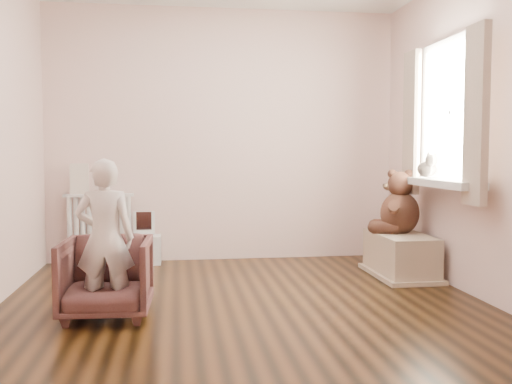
{
  "coord_description": "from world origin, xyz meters",
  "views": [
    {
      "loc": [
        -0.49,
        -4.13,
        1.12
      ],
      "look_at": [
        0.15,
        0.45,
        0.8
      ],
      "focal_mm": 40.0,
      "sensor_mm": 36.0,
      "label": 1
    }
  ],
  "objects": [
    {
      "name": "armchair",
      "position": [
        -0.97,
        -0.2,
        0.27
      ],
      "size": [
        0.61,
        0.62,
        0.55
      ],
      "primitive_type": "imported",
      "rotation": [
        0.0,
        0.0,
        -0.04
      ],
      "color": "#512C29",
      "rests_on": "floor"
    },
    {
      "name": "curtain_left",
      "position": [
        1.65,
        -0.27,
        1.39
      ],
      "size": [
        0.06,
        0.26,
        1.3
      ],
      "primitive_type": "cube",
      "color": "#BDA991",
      "rests_on": "right_wall"
    },
    {
      "name": "curtain_right",
      "position": [
        1.65,
        0.87,
        1.39
      ],
      "size": [
        0.06,
        0.26,
        1.3
      ],
      "primitive_type": "cube",
      "color": "#BDA991",
      "rests_on": "right_wall"
    },
    {
      "name": "floor",
      "position": [
        0.0,
        0.0,
        0.0
      ],
      "size": [
        3.6,
        3.6,
        0.01
      ],
      "primitive_type": "cube",
      "color": "black",
      "rests_on": "ground"
    },
    {
      "name": "right_wall",
      "position": [
        1.8,
        0.0,
        1.3
      ],
      "size": [
        0.02,
        3.6,
        2.6
      ],
      "primitive_type": "cube",
      "color": "white",
      "rests_on": "ground"
    },
    {
      "name": "plush_cat",
      "position": [
        1.66,
        0.55,
        1.0
      ],
      "size": [
        0.21,
        0.28,
        0.21
      ],
      "primitive_type": null,
      "rotation": [
        0.0,
        0.0,
        0.25
      ],
      "color": "slate",
      "rests_on": "window_sill"
    },
    {
      "name": "window_sill",
      "position": [
        1.67,
        0.3,
        0.87
      ],
      "size": [
        0.22,
        1.1,
        0.06
      ],
      "primitive_type": "cube",
      "color": "silver",
      "rests_on": "right_wall"
    },
    {
      "name": "toy_vanity",
      "position": [
        -0.82,
        1.65,
        0.28
      ],
      "size": [
        0.33,
        0.24,
        0.52
      ],
      "primitive_type": "cube",
      "color": "silver",
      "rests_on": "floor"
    },
    {
      "name": "teddy_bear",
      "position": [
        1.54,
        0.83,
        0.67
      ],
      "size": [
        0.57,
        0.51,
        0.57
      ],
      "primitive_type": null,
      "rotation": [
        0.0,
        0.0,
        -0.39
      ],
      "color": "#351C13",
      "rests_on": "toy_bench"
    },
    {
      "name": "child",
      "position": [
        -0.97,
        -0.25,
        0.55
      ],
      "size": [
        0.4,
        0.27,
        1.06
      ],
      "primitive_type": "imported",
      "rotation": [
        0.0,
        0.0,
        3.1
      ],
      "color": "silver",
      "rests_on": "armchair"
    },
    {
      "name": "tin_a",
      "position": [
        -1.2,
        1.68,
        0.74
      ],
      "size": [
        0.1,
        0.1,
        0.06
      ],
      "primitive_type": "cylinder",
      "color": "#A59E8C",
      "rests_on": "radiator"
    },
    {
      "name": "toy_bench",
      "position": [
        1.52,
        0.76,
        0.2
      ],
      "size": [
        0.43,
        0.82,
        0.38
      ],
      "primitive_type": "cube",
      "color": "#B9A88B",
      "rests_on": "floor"
    },
    {
      "name": "paper_doll",
      "position": [
        -1.44,
        1.68,
        0.86
      ],
      "size": [
        0.18,
        0.02,
        0.3
      ],
      "primitive_type": "cube",
      "color": "beige",
      "rests_on": "radiator"
    },
    {
      "name": "back_wall",
      "position": [
        0.0,
        1.8,
        1.3
      ],
      "size": [
        3.6,
        0.02,
        2.6
      ],
      "primitive_type": "cube",
      "color": "white",
      "rests_on": "ground"
    },
    {
      "name": "front_wall",
      "position": [
        0.0,
        -1.8,
        1.3
      ],
      "size": [
        3.6,
        0.02,
        2.6
      ],
      "primitive_type": "cube",
      "color": "white",
      "rests_on": "ground"
    },
    {
      "name": "window",
      "position": [
        1.76,
        0.3,
        1.45
      ],
      "size": [
        0.03,
        0.9,
        1.1
      ],
      "primitive_type": "cube",
      "color": "white",
      "rests_on": "right_wall"
    },
    {
      "name": "radiator",
      "position": [
        -1.26,
        1.68,
        0.39
      ],
      "size": [
        0.67,
        0.13,
        0.71
      ],
      "primitive_type": "cube",
      "color": "silver",
      "rests_on": "floor"
    }
  ]
}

